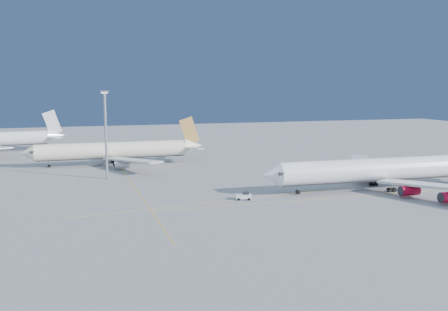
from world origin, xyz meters
TOP-DOWN VIEW (x-y plane):
  - ground at (0.00, 0.00)m, footprint 500.00×500.00m
  - taxiway_lines at (-14.71, 6.34)m, footprint 118.86×140.00m
  - airliner_virgin at (27.57, -7.77)m, footprint 73.73×66.33m
  - airliner_etihad at (-40.66, 60.75)m, footprint 66.72×61.85m
  - pushback_tug at (-15.23, -8.91)m, footprint 4.18×3.12m
  - light_mast at (-46.44, 31.63)m, footprint 2.39×2.39m

SIDE VIEW (x-z plane):
  - ground at x=0.00m, z-range 0.00..0.00m
  - taxiway_lines at x=-14.71m, z-range 0.00..0.02m
  - pushback_tug at x=-15.23m, z-range -0.08..2.07m
  - airliner_etihad at x=-40.66m, z-range -3.42..14.05m
  - airliner_virgin at x=27.57m, z-range -3.62..14.60m
  - light_mast at x=-46.44m, z-range 2.49..30.09m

